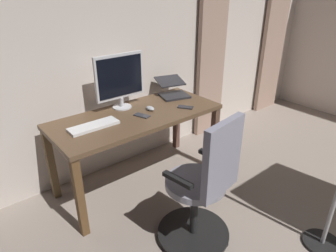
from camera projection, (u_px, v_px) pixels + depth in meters
back_room_partition at (175, 33)px, 3.27m from camera, size 4.81×0.10×2.61m
curtain_left_panel at (274, 38)px, 4.32m from camera, size 0.48×0.06×2.15m
curtain_right_panel at (212, 50)px, 3.57m from camera, size 0.43×0.06×2.15m
desk at (137, 123)px, 2.72m from camera, size 1.55×0.67×0.74m
office_chair at (203, 190)px, 2.09m from camera, size 0.56×0.56×1.06m
computer_monitor at (120, 78)px, 2.70m from camera, size 0.49×0.18×0.51m
computer_keyboard at (94, 126)px, 2.43m from camera, size 0.41×0.14×0.02m
laptop at (173, 90)px, 3.10m from camera, size 0.36×0.42×0.17m
computer_mouse at (150, 108)px, 2.75m from camera, size 0.06×0.10×0.04m
cell_phone_by_monitor at (185, 107)px, 2.81m from camera, size 0.14×0.16×0.01m
cell_phone_face_up at (142, 116)px, 2.63m from camera, size 0.11×0.16×0.01m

